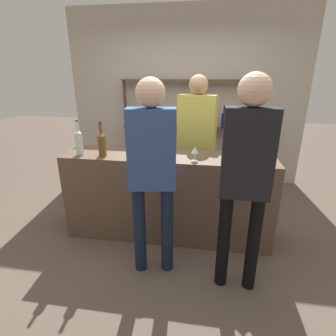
{
  "coord_description": "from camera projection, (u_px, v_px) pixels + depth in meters",
  "views": [
    {
      "loc": [
        0.41,
        -2.65,
        1.8
      ],
      "look_at": [
        0.0,
        0.0,
        0.82
      ],
      "focal_mm": 28.0,
      "sensor_mm": 36.0,
      "label": 1
    }
  ],
  "objects": [
    {
      "name": "counter_bottle_0",
      "position": [
        102.0,
        143.0,
        2.74
      ],
      "size": [
        0.08,
        0.08,
        0.36
      ],
      "color": "brown",
      "rests_on": "bar_counter"
    },
    {
      "name": "counter_bottle_1",
      "position": [
        79.0,
        141.0,
        2.78
      ],
      "size": [
        0.08,
        0.08,
        0.37
      ],
      "color": "silver",
      "rests_on": "bar_counter"
    },
    {
      "name": "customer_right",
      "position": [
        246.0,
        170.0,
        2.0
      ],
      "size": [
        0.39,
        0.24,
        1.81
      ],
      "rotation": [
        0.0,
        0.0,
        1.54
      ],
      "color": "black",
      "rests_on": "ground_plane"
    },
    {
      "name": "bar_counter",
      "position": [
        168.0,
        196.0,
        2.97
      ],
      "size": [
        2.27,
        0.53,
        0.97
      ],
      "primitive_type": "cube",
      "color": "brown",
      "rests_on": "ground_plane"
    },
    {
      "name": "back_wall",
      "position": [
        185.0,
        98.0,
        4.39
      ],
      "size": [
        3.87,
        0.12,
        2.8
      ],
      "primitive_type": "cube",
      "color": "#B2A899",
      "rests_on": "ground_plane"
    },
    {
      "name": "server_behind_counter",
      "position": [
        197.0,
        135.0,
        3.37
      ],
      "size": [
        0.5,
        0.29,
        1.79
      ],
      "rotation": [
        0.0,
        0.0,
        -1.75
      ],
      "color": "brown",
      "rests_on": "ground_plane"
    },
    {
      "name": "back_shelf",
      "position": [
        183.0,
        116.0,
        4.32
      ],
      "size": [
        2.03,
        0.18,
        1.71
      ],
      "color": "#4C3828",
      "rests_on": "ground_plane"
    },
    {
      "name": "ground_plane",
      "position": [
        168.0,
        232.0,
        3.14
      ],
      "size": [
        16.0,
        16.0,
        0.0
      ],
      "primitive_type": "plane",
      "color": "brown"
    },
    {
      "name": "cork_jar",
      "position": [
        154.0,
        151.0,
        2.72
      ],
      "size": [
        0.12,
        0.12,
        0.14
      ],
      "color": "silver",
      "rests_on": "bar_counter"
    },
    {
      "name": "counter_bottle_2",
      "position": [
        232.0,
        146.0,
        2.63
      ],
      "size": [
        0.08,
        0.08,
        0.37
      ],
      "color": "#0F1956",
      "rests_on": "bar_counter"
    },
    {
      "name": "ice_bucket",
      "position": [
        248.0,
        149.0,
        2.63
      ],
      "size": [
        0.22,
        0.22,
        0.23
      ],
      "color": "#B2B2B7",
      "rests_on": "bar_counter"
    },
    {
      "name": "customer_center",
      "position": [
        152.0,
        165.0,
        2.21
      ],
      "size": [
        0.42,
        0.24,
        1.77
      ],
      "rotation": [
        0.0,
        0.0,
        1.73
      ],
      "color": "#121C33",
      "rests_on": "ground_plane"
    },
    {
      "name": "wine_glass",
      "position": [
        195.0,
        151.0,
        2.6
      ],
      "size": [
        0.07,
        0.07,
        0.14
      ],
      "color": "silver",
      "rests_on": "bar_counter"
    },
    {
      "name": "counter_bottle_3",
      "position": [
        243.0,
        143.0,
        2.78
      ],
      "size": [
        0.08,
        0.08,
        0.34
      ],
      "color": "black",
      "rests_on": "bar_counter"
    }
  ]
}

